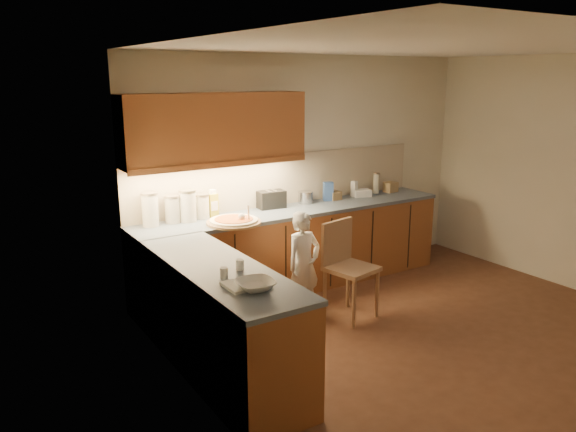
# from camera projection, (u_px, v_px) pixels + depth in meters

# --- Properties ---
(room) EXTENTS (4.54, 4.50, 2.62)m
(room) POSITION_uv_depth(u_px,v_px,m) (439.00, 157.00, 4.88)
(room) COLOR #532E1C
(room) RESTS_ON ground
(l_counter) EXTENTS (3.77, 2.62, 0.92)m
(l_counter) POSITION_uv_depth(u_px,v_px,m) (275.00, 268.00, 5.72)
(l_counter) COLOR #96542B
(l_counter) RESTS_ON ground
(backsplash) EXTENTS (3.75, 0.02, 0.58)m
(backsplash) POSITION_uv_depth(u_px,v_px,m) (282.00, 179.00, 6.42)
(backsplash) COLOR #C2B296
(backsplash) RESTS_ON l_counter
(upper_cabinets) EXTENTS (1.95, 0.36, 0.73)m
(upper_cabinets) POSITION_uv_depth(u_px,v_px,m) (215.00, 128.00, 5.67)
(upper_cabinets) COLOR #96542B
(upper_cabinets) RESTS_ON ground
(pizza_on_board) EXTENTS (0.55, 0.55, 0.22)m
(pizza_on_board) POSITION_uv_depth(u_px,v_px,m) (234.00, 221.00, 5.63)
(pizza_on_board) COLOR tan
(pizza_on_board) RESTS_ON l_counter
(child) EXTENTS (0.42, 0.30, 1.08)m
(child) POSITION_uv_depth(u_px,v_px,m) (304.00, 265.00, 5.55)
(child) COLOR white
(child) RESTS_ON ground
(wooden_chair) EXTENTS (0.52, 0.52, 0.97)m
(wooden_chair) POSITION_uv_depth(u_px,v_px,m) (346.00, 262.00, 5.58)
(wooden_chair) COLOR #A67D57
(wooden_chair) RESTS_ON ground
(mixing_bowl) EXTENTS (0.29, 0.29, 0.07)m
(mixing_bowl) POSITION_uv_depth(u_px,v_px,m) (255.00, 285.00, 3.90)
(mixing_bowl) COLOR white
(mixing_bowl) RESTS_ON l_counter
(canister_a) EXTENTS (0.17, 0.17, 0.34)m
(canister_a) POSITION_uv_depth(u_px,v_px,m) (150.00, 209.00, 5.50)
(canister_a) COLOR white
(canister_a) RESTS_ON l_counter
(canister_b) EXTENTS (0.16, 0.16, 0.28)m
(canister_b) POSITION_uv_depth(u_px,v_px,m) (172.00, 209.00, 5.64)
(canister_b) COLOR beige
(canister_b) RESTS_ON l_counter
(canister_c) EXTENTS (0.18, 0.18, 0.33)m
(canister_c) POSITION_uv_depth(u_px,v_px,m) (188.00, 206.00, 5.68)
(canister_c) COLOR silver
(canister_c) RESTS_ON l_counter
(canister_d) EXTENTS (0.16, 0.16, 0.26)m
(canister_d) POSITION_uv_depth(u_px,v_px,m) (202.00, 206.00, 5.82)
(canister_d) COLOR white
(canister_d) RESTS_ON l_counter
(oil_jug) EXTENTS (0.10, 0.08, 0.29)m
(oil_jug) POSITION_uv_depth(u_px,v_px,m) (213.00, 204.00, 5.88)
(oil_jug) COLOR gold
(oil_jug) RESTS_ON l_counter
(toaster) EXTENTS (0.32, 0.20, 0.20)m
(toaster) POSITION_uv_depth(u_px,v_px,m) (271.00, 199.00, 6.28)
(toaster) COLOR black
(toaster) RESTS_ON l_counter
(steel_pot) EXTENTS (0.18, 0.18, 0.14)m
(steel_pot) POSITION_uv_depth(u_px,v_px,m) (305.00, 197.00, 6.52)
(steel_pot) COLOR #AFAFB4
(steel_pot) RESTS_ON l_counter
(blue_box) EXTENTS (0.13, 0.11, 0.22)m
(blue_box) POSITION_uv_depth(u_px,v_px,m) (328.00, 191.00, 6.64)
(blue_box) COLOR #315195
(blue_box) RESTS_ON l_counter
(card_box_a) EXTENTS (0.14, 0.10, 0.10)m
(card_box_a) POSITION_uv_depth(u_px,v_px,m) (335.00, 196.00, 6.70)
(card_box_a) COLOR #957850
(card_box_a) RESTS_ON l_counter
(white_bottle) EXTENTS (0.08, 0.08, 0.19)m
(white_bottle) POSITION_uv_depth(u_px,v_px,m) (354.00, 189.00, 6.87)
(white_bottle) COLOR white
(white_bottle) RESTS_ON l_counter
(flat_pack) EXTENTS (0.25, 0.20, 0.08)m
(flat_pack) POSITION_uv_depth(u_px,v_px,m) (362.00, 193.00, 6.89)
(flat_pack) COLOR silver
(flat_pack) RESTS_ON l_counter
(tall_jar) EXTENTS (0.08, 0.08, 0.26)m
(tall_jar) POSITION_uv_depth(u_px,v_px,m) (376.00, 183.00, 7.05)
(tall_jar) COLOR beige
(tall_jar) RESTS_ON l_counter
(card_box_b) EXTENTS (0.17, 0.14, 0.13)m
(card_box_b) POSITION_uv_depth(u_px,v_px,m) (391.00, 187.00, 7.15)
(card_box_b) COLOR tan
(card_box_b) RESTS_ON l_counter
(dough_cloth) EXTENTS (0.30, 0.24, 0.02)m
(dough_cloth) POSITION_uv_depth(u_px,v_px,m) (246.00, 284.00, 3.98)
(dough_cloth) COLOR silver
(dough_cloth) RESTS_ON l_counter
(spice_jar_a) EXTENTS (0.06, 0.06, 0.08)m
(spice_jar_a) POSITION_uv_depth(u_px,v_px,m) (224.00, 273.00, 4.12)
(spice_jar_a) COLOR silver
(spice_jar_a) RESTS_ON l_counter
(spice_jar_b) EXTENTS (0.07, 0.07, 0.08)m
(spice_jar_b) POSITION_uv_depth(u_px,v_px,m) (240.00, 265.00, 4.29)
(spice_jar_b) COLOR white
(spice_jar_b) RESTS_ON l_counter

